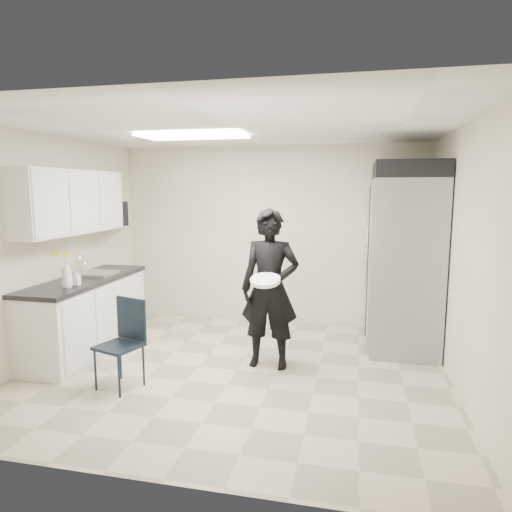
% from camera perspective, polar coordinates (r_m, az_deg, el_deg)
% --- Properties ---
extents(floor, '(4.50, 4.50, 0.00)m').
position_cam_1_polar(floor, '(5.18, -2.45, -14.07)').
color(floor, '#B1A38B').
rests_on(floor, ground).
extents(ceiling, '(4.50, 4.50, 0.00)m').
position_cam_1_polar(ceiling, '(4.83, -2.65, 15.79)').
color(ceiling, white).
rests_on(ceiling, back_wall).
extents(back_wall, '(4.50, 0.00, 4.50)m').
position_cam_1_polar(back_wall, '(6.77, 1.86, 2.65)').
color(back_wall, beige).
rests_on(back_wall, floor).
extents(left_wall, '(0.00, 4.00, 4.00)m').
position_cam_1_polar(left_wall, '(5.83, -24.41, 0.97)').
color(left_wall, beige).
rests_on(left_wall, floor).
extents(right_wall, '(0.00, 4.00, 4.00)m').
position_cam_1_polar(right_wall, '(4.78, 24.51, -0.53)').
color(right_wall, beige).
rests_on(right_wall, floor).
extents(ceiling_panel, '(1.20, 0.60, 0.02)m').
position_cam_1_polar(ceiling_panel, '(5.38, -7.88, 14.63)').
color(ceiling_panel, white).
rests_on(ceiling_panel, ceiling).
extents(lower_counter, '(0.60, 1.90, 0.86)m').
position_cam_1_polar(lower_counter, '(5.99, -20.44, -7.13)').
color(lower_counter, silver).
rests_on(lower_counter, floor).
extents(countertop, '(0.64, 1.95, 0.05)m').
position_cam_1_polar(countertop, '(5.89, -20.67, -2.85)').
color(countertop, black).
rests_on(countertop, lower_counter).
extents(sink, '(0.42, 0.40, 0.14)m').
position_cam_1_polar(sink, '(6.09, -19.22, -2.57)').
color(sink, gray).
rests_on(sink, countertop).
extents(faucet, '(0.02, 0.02, 0.24)m').
position_cam_1_polar(faucet, '(6.17, -20.87, -1.10)').
color(faucet, silver).
rests_on(faucet, countertop).
extents(upper_cabinets, '(0.35, 1.80, 0.75)m').
position_cam_1_polar(upper_cabinets, '(5.86, -22.17, 6.28)').
color(upper_cabinets, silver).
rests_on(upper_cabinets, left_wall).
extents(towel_dispenser, '(0.22, 0.30, 0.35)m').
position_cam_1_polar(towel_dispenser, '(6.87, -17.08, 5.04)').
color(towel_dispenser, black).
rests_on(towel_dispenser, left_wall).
extents(notice_sticker_left, '(0.00, 0.12, 0.07)m').
position_cam_1_polar(notice_sticker_left, '(5.92, -23.74, 0.32)').
color(notice_sticker_left, yellow).
rests_on(notice_sticker_left, left_wall).
extents(notice_sticker_right, '(0.00, 0.12, 0.07)m').
position_cam_1_polar(notice_sticker_right, '(6.09, -22.62, 0.21)').
color(notice_sticker_right, yellow).
rests_on(notice_sticker_right, left_wall).
extents(commercial_fridge, '(0.80, 1.35, 2.10)m').
position_cam_1_polar(commercial_fridge, '(6.00, 17.95, -0.92)').
color(commercial_fridge, gray).
rests_on(commercial_fridge, floor).
extents(fridge_compressor, '(0.80, 1.35, 0.20)m').
position_cam_1_polar(fridge_compressor, '(5.93, 18.46, 10.12)').
color(fridge_compressor, black).
rests_on(fridge_compressor, commercial_fridge).
extents(folding_chair, '(0.48, 0.48, 0.86)m').
position_cam_1_polar(folding_chair, '(4.80, -16.78, -10.77)').
color(folding_chair, black).
rests_on(folding_chair, floor).
extents(man_tuxedo, '(0.65, 0.44, 1.77)m').
position_cam_1_polar(man_tuxedo, '(5.04, 1.74, -4.14)').
color(man_tuxedo, black).
rests_on(man_tuxedo, floor).
extents(bucket_lid, '(0.32, 0.32, 0.04)m').
position_cam_1_polar(bucket_lid, '(4.77, 1.17, -3.05)').
color(bucket_lid, silver).
rests_on(bucket_lid, man_tuxedo).
extents(soap_bottle_a, '(0.16, 0.16, 0.29)m').
position_cam_1_polar(soap_bottle_a, '(5.38, -22.59, -2.13)').
color(soap_bottle_a, white).
rests_on(soap_bottle_a, countertop).
extents(soap_bottle_b, '(0.08, 0.08, 0.17)m').
position_cam_1_polar(soap_bottle_b, '(5.48, -21.57, -2.53)').
color(soap_bottle_b, '#B7B7C4').
rests_on(soap_bottle_b, countertop).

